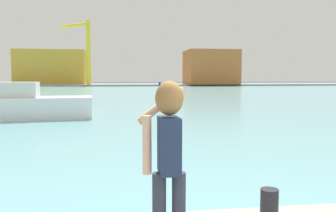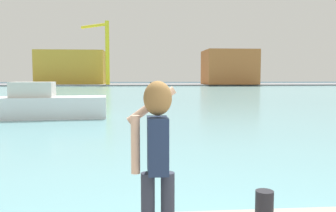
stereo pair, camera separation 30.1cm
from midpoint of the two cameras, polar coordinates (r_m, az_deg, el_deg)
name	(u,v)px [view 2 (the right image)]	position (r m, az deg, el deg)	size (l,w,h in m)	color
ground_plane	(148,92)	(52.53, -3.11, 2.30)	(220.00, 220.00, 0.00)	#334751
harbor_water	(148,91)	(54.53, -3.17, 2.40)	(140.00, 100.00, 0.02)	#6BA8B2
far_shore_dock	(144,85)	(94.50, -3.85, 3.49)	(140.00, 20.00, 0.37)	gray
person_photographer	(157,149)	(3.51, 0.60, -6.95)	(0.52, 0.55, 1.74)	#2D3342
harbor_bollard	(264,209)	(4.53, 17.30, -15.65)	(0.22, 0.22, 0.43)	black
boat_moored	(46,105)	(19.93, -18.81, 0.21)	(6.30, 2.72, 1.94)	white
warehouse_left	(72,68)	(97.32, -15.25, 6.05)	(17.38, 10.82, 8.74)	gold
warehouse_right	(229,67)	(92.22, 9.99, 6.21)	(12.77, 11.27, 8.69)	#B26633
port_crane	(104,47)	(88.68, -10.22, 9.49)	(7.72, 7.02, 15.45)	yellow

